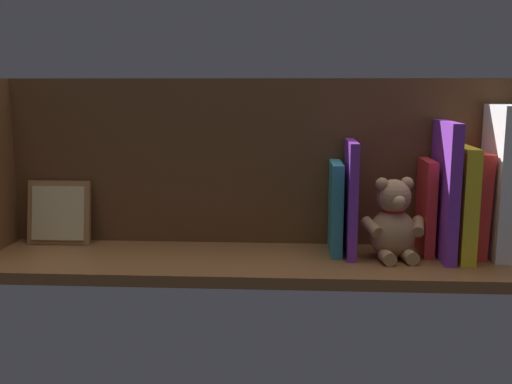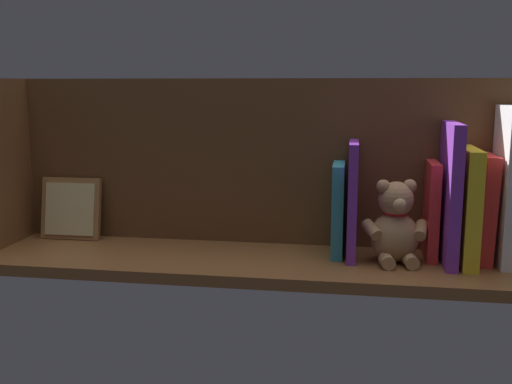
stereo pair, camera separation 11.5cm
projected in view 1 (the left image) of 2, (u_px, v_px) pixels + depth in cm
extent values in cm
cube|color=brown|center=(256.00, 262.00, 117.71)|extent=(111.27, 26.50, 2.20)
cube|color=brown|center=(259.00, 162.00, 125.26)|extent=(111.27, 1.50, 34.62)
cube|color=white|center=(502.00, 182.00, 115.39)|extent=(4.92, 12.95, 29.56)
cube|color=red|center=(476.00, 204.00, 117.31)|extent=(3.06, 11.41, 20.55)
cube|color=yellow|center=(461.00, 202.00, 115.60)|extent=(2.86, 15.06, 21.81)
cube|color=purple|center=(444.00, 190.00, 115.22)|extent=(2.16, 15.36, 26.49)
cube|color=red|center=(426.00, 207.00, 118.49)|extent=(2.00, 10.42, 18.83)
ellipsoid|color=tan|center=(392.00, 233.00, 115.89)|extent=(10.36, 9.56, 9.66)
sphere|color=tan|center=(394.00, 196.00, 114.59)|extent=(6.64, 6.64, 6.64)
sphere|color=tan|center=(407.00, 183.00, 114.39)|extent=(2.57, 2.57, 2.57)
sphere|color=tan|center=(382.00, 184.00, 113.90)|extent=(2.57, 2.57, 2.57)
sphere|color=tan|center=(399.00, 202.00, 111.91)|extent=(2.57, 2.57, 2.57)
cylinder|color=tan|center=(418.00, 226.00, 114.85)|extent=(3.13, 5.09, 3.57)
cylinder|color=tan|center=(371.00, 227.00, 113.95)|extent=(4.28, 5.25, 3.57)
cylinder|color=tan|center=(410.00, 257.00, 112.71)|extent=(3.10, 3.98, 2.57)
cylinder|color=tan|center=(387.00, 257.00, 112.28)|extent=(3.10, 3.98, 2.57)
torus|color=red|center=(393.00, 210.00, 115.06)|extent=(5.05, 5.05, 0.75)
cube|color=purple|center=(350.00, 198.00, 117.56)|extent=(1.76, 13.38, 22.62)
cube|color=teal|center=(336.00, 208.00, 119.18)|extent=(2.24, 11.21, 18.21)
cube|color=#9E6B3D|center=(59.00, 212.00, 126.38)|extent=(13.32, 3.75, 13.50)
cube|color=beige|center=(58.00, 213.00, 125.68)|extent=(11.19, 2.52, 11.22)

